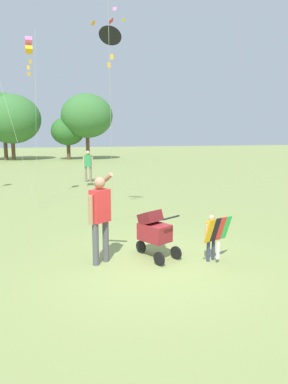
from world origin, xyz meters
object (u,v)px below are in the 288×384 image
(person_adult_flyer, at_px, (100,212))
(kite_adult_black, at_px, (110,38))
(person_red_shirt, at_px, (88,164))
(child_with_butterfly_kite, at_px, (213,233))
(stroller, at_px, (154,230))
(kite_green_novelty, at_px, (29,47))

(person_adult_flyer, bearing_deg, kite_adult_black, 76.24)
(person_adult_flyer, xyz_separation_m, kite_adult_black, (0.85, 3.47, 4.20))
(person_adult_flyer, height_order, kite_adult_black, kite_adult_black)
(kite_adult_black, bearing_deg, person_red_shirt, 88.99)
(child_with_butterfly_kite, xyz_separation_m, person_red_shirt, (-1.25, 12.60, 0.39))
(stroller, bearing_deg, kite_green_novelty, 111.24)
(kite_adult_black, xyz_separation_m, person_red_shirt, (0.15, 8.66, -4.27))
(stroller, xyz_separation_m, kite_adult_black, (-0.29, 3.43, 4.66))
(stroller, xyz_separation_m, kite_green_novelty, (-2.63, 6.77, 5.01))
(child_with_butterfly_kite, xyz_separation_m, kite_adult_black, (-1.40, 3.95, 4.66))
(kite_adult_black, distance_m, person_red_shirt, 9.65)
(child_with_butterfly_kite, distance_m, person_red_shirt, 12.67)
(child_with_butterfly_kite, relative_size, kite_green_novelty, 0.16)
(person_adult_flyer, height_order, stroller, person_adult_flyer)
(kite_green_novelty, bearing_deg, person_red_shirt, 64.84)
(person_adult_flyer, distance_m, stroller, 1.23)
(stroller, bearing_deg, kite_adult_black, 94.83)
(person_adult_flyer, bearing_deg, stroller, 1.78)
(child_with_butterfly_kite, distance_m, kite_adult_black, 6.27)
(kite_adult_black, distance_m, kite_green_novelty, 4.10)
(kite_green_novelty, bearing_deg, person_adult_flyer, -77.62)
(kite_green_novelty, bearing_deg, stroller, -68.76)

